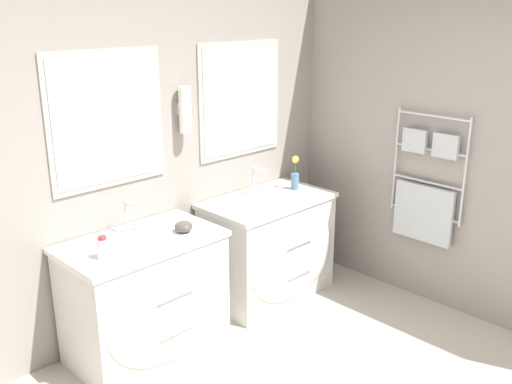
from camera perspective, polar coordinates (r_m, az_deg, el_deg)
name	(u,v)px	position (r m, az deg, el deg)	size (l,w,h in m)	color
wall_back	(132,154)	(4.01, -12.31, 3.75)	(5.35, 0.17, 2.60)	gray
wall_right	(438,142)	(4.55, 17.78, 4.74)	(0.13, 4.40, 2.60)	gray
vanity_left	(148,298)	(3.94, -10.74, -10.35)	(1.04, 0.68, 0.83)	silver
vanity_right	(271,248)	(4.62, 1.49, -5.60)	(1.04, 0.68, 0.83)	silver
faucet_left	(128,217)	(3.86, -12.72, -2.47)	(0.17, 0.14, 0.23)	silver
faucet_right	(255,181)	(4.55, -0.12, 1.14)	(0.17, 0.14, 0.23)	silver
toiletry_bottle	(103,248)	(3.53, -15.03, -5.47)	(0.08, 0.08, 0.15)	silver
amenity_bowl	(184,227)	(3.85, -7.25, -3.46)	(0.13, 0.13, 0.08)	#4C4742
flower_vase	(295,176)	(4.70, 3.93, 1.65)	(0.07, 0.07, 0.28)	teal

